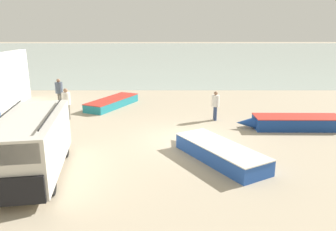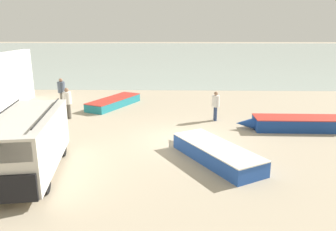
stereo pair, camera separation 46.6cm
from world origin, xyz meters
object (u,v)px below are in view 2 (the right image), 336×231
fishing_rowboat_2 (214,152)px  fisherman_1 (216,103)px  fishing_rowboat_1 (115,102)px  fisherman_3 (61,89)px  fisherman_0 (67,100)px  fishing_rowboat_0 (293,123)px  parked_van (27,142)px

fishing_rowboat_2 → fisherman_1: fisherman_1 is taller
fishing_rowboat_1 → fisherman_3: (-3.45, -0.04, 0.80)m
fisherman_0 → fishing_rowboat_0: bearing=-85.6°
fishing_rowboat_0 → fisherman_1: bearing=-22.3°
fisherman_1 → fishing_rowboat_1: bearing=-38.9°
fishing_rowboat_1 → fishing_rowboat_2: size_ratio=1.04×
fishing_rowboat_0 → fisherman_1: fisherman_1 is taller
fisherman_1 → fisherman_0: bearing=-11.4°
fishing_rowboat_0 → fishing_rowboat_1: fishing_rowboat_0 is taller
fisherman_0 → fisherman_1: bearing=-78.4°
fishing_rowboat_1 → fisherman_0: (-2.05, -3.16, 0.78)m
parked_van → fisherman_0: 7.13m
fishing_rowboat_0 → fishing_rowboat_2: 5.86m
fishing_rowboat_0 → fishing_rowboat_1: size_ratio=1.03×
fisherman_3 → fishing_rowboat_2: bearing=147.7°
fishing_rowboat_0 → fisherman_0: 11.97m
fishing_rowboat_1 → fisherman_0: fisherman_0 is taller
fisherman_1 → parked_van: bearing=33.6°
fishing_rowboat_1 → fishing_rowboat_2: (5.41, -8.78, 0.04)m
fishing_rowboat_0 → fishing_rowboat_2: size_ratio=1.07×
fishing_rowboat_0 → fisherman_3: bearing=-19.4°
fishing_rowboat_2 → fisherman_3: (-8.86, 8.74, 0.76)m
fisherman_3 → fishing_rowboat_1: bearing=-167.1°
parked_van → fishing_rowboat_1: parked_van is taller
parked_van → fisherman_1: bearing=124.7°
parked_van → fishing_rowboat_1: (1.10, 10.23, -0.90)m
fishing_rowboat_1 → fisherman_0: bearing=172.5°
fishing_rowboat_0 → fishing_rowboat_1: 10.92m
parked_van → fisherman_3: 10.46m
fishing_rowboat_2 → fisherman_3: fisherman_3 is taller
fishing_rowboat_2 → fisherman_0: fisherman_0 is taller
fishing_rowboat_1 → fishing_rowboat_2: bearing=-122.9°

